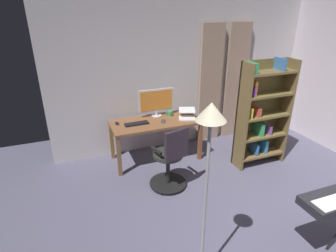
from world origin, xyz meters
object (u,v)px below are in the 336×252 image
laptop (187,115)px  floor_lamp (208,157)px  desk (155,126)px  office_chair (170,160)px  computer_keyboard (137,124)px  mug_coffee (170,113)px  cell_phone_face_up (163,121)px  computer_mouse (117,123)px  computer_monitor (156,101)px  bookshelf (261,114)px

laptop → floor_lamp: (0.92, 2.34, 0.62)m
desk → office_chair: size_ratio=1.52×
computer_keyboard → mug_coffee: mug_coffee is taller
cell_phone_face_up → floor_lamp: (0.48, 2.34, 0.66)m
computer_mouse → floor_lamp: size_ratio=0.05×
laptop → mug_coffee: size_ratio=2.98×
office_chair → computer_keyboard: (0.25, -0.87, 0.27)m
mug_coffee → desk: bearing=23.0°
office_chair → mug_coffee: office_chair is taller
office_chair → computer_keyboard: bearing=91.9°
computer_monitor → computer_keyboard: 0.56m
laptop → computer_monitor: bearing=-12.2°
office_chair → desk: bearing=70.5°
desk → bookshelf: (-1.59, 0.72, 0.26)m
cell_phone_face_up → mug_coffee: bearing=-107.7°
desk → office_chair: (0.08, 0.89, -0.17)m
desk → floor_lamp: bearing=81.4°
computer_mouse → mug_coffee: (-0.95, -0.03, 0.02)m
office_chair → computer_mouse: size_ratio=9.91×
mug_coffee → laptop: bearing=138.7°
computer_monitor → cell_phone_face_up: computer_monitor is taller
computer_keyboard → laptop: size_ratio=1.01×
desk → computer_monitor: computer_monitor is taller
mug_coffee → office_chair: bearing=68.7°
cell_phone_face_up → floor_lamp: 2.48m
computer_mouse → floor_lamp: bearing=96.1°
office_chair → computer_monitor: size_ratio=1.58×
computer_keyboard → computer_mouse: 0.33m
mug_coffee → floor_lamp: size_ratio=0.07×
computer_keyboard → desk: bearing=-175.6°
cell_phone_face_up → floor_lamp: floor_lamp is taller
floor_lamp → computer_keyboard: bearing=-90.7°
office_chair → floor_lamp: floor_lamp is taller
desk → cell_phone_face_up: cell_phone_face_up is taller
desk → computer_mouse: size_ratio=15.04×
mug_coffee → computer_mouse: bearing=2.1°
computer_mouse → desk: bearing=171.0°
computer_monitor → cell_phone_face_up: 0.40m
laptop → bookshelf: 1.22m
cell_phone_face_up → bookshelf: bearing=-177.6°
laptop → floor_lamp: bearing=89.2°
laptop → office_chair: bearing=72.7°
computer_mouse → bookshelf: bearing=159.7°
laptop → mug_coffee: bearing=-20.6°
computer_monitor → floor_lamp: size_ratio=0.34×
mug_coffee → cell_phone_face_up: bearing=46.1°
mug_coffee → floor_lamp: floor_lamp is taller
cell_phone_face_up → floor_lamp: bearing=104.5°
computer_mouse → cell_phone_face_up: bearing=167.1°
office_chair → computer_monitor: (-0.18, -1.11, 0.53)m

